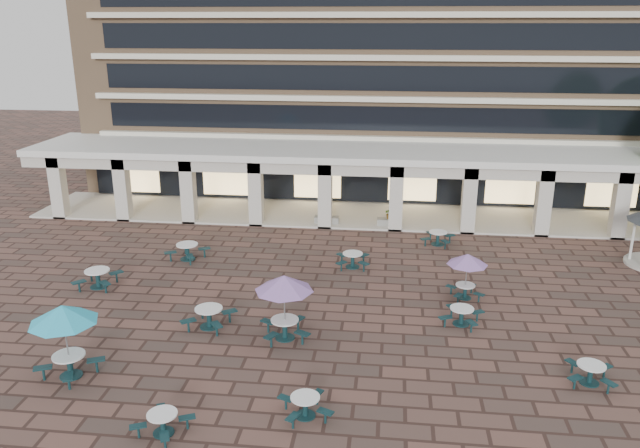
% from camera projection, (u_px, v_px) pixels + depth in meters
% --- Properties ---
extents(ground, '(120.00, 120.00, 0.00)m').
position_uv_depth(ground, '(343.00, 321.00, 25.94)').
color(ground, brown).
rests_on(ground, ground).
extents(apartment_building, '(40.00, 15.50, 25.20)m').
position_uv_depth(apartment_building, '(373.00, 12.00, 46.10)').
color(apartment_building, '#A07C5A').
rests_on(apartment_building, ground).
extents(retail_arcade, '(42.00, 6.60, 4.40)m').
position_uv_depth(retail_arcade, '(363.00, 171.00, 38.99)').
color(retail_arcade, white).
rests_on(retail_arcade, ground).
extents(picnic_table_1, '(1.88, 1.88, 0.70)m').
position_uv_depth(picnic_table_1, '(163.00, 421.00, 18.76)').
color(picnic_table_1, '#123738').
rests_on(picnic_table_1, ground).
extents(picnic_table_2, '(1.92, 1.92, 0.71)m').
position_uv_depth(picnic_table_2, '(305.00, 404.00, 19.58)').
color(picnic_table_2, '#123738').
rests_on(picnic_table_2, ground).
extents(picnic_table_3, '(1.80, 1.80, 0.72)m').
position_uv_depth(picnic_table_3, '(591.00, 372.00, 21.38)').
color(picnic_table_3, '#123738').
rests_on(picnic_table_3, ground).
extents(picnic_table_4, '(2.35, 2.35, 2.71)m').
position_uv_depth(picnic_table_4, '(63.00, 317.00, 21.23)').
color(picnic_table_4, '#123738').
rests_on(picnic_table_4, ground).
extents(picnic_table_6, '(2.30, 2.30, 2.65)m').
position_uv_depth(picnic_table_6, '(284.00, 286.00, 23.86)').
color(picnic_table_6, '#123738').
rests_on(picnic_table_6, ground).
extents(picnic_table_7, '(1.97, 1.97, 0.74)m').
position_uv_depth(picnic_table_7, '(462.00, 314.00, 25.57)').
color(picnic_table_7, '#123738').
rests_on(picnic_table_7, ground).
extents(picnic_table_8, '(1.96, 1.96, 0.86)m').
position_uv_depth(picnic_table_8, '(98.00, 277.00, 29.14)').
color(picnic_table_8, '#123738').
rests_on(picnic_table_8, ground).
extents(picnic_table_9, '(2.11, 2.11, 0.85)m').
position_uv_depth(picnic_table_9, '(209.00, 316.00, 25.31)').
color(picnic_table_9, '#123738').
rests_on(picnic_table_9, ground).
extents(picnic_table_10, '(1.80, 1.80, 0.77)m').
position_uv_depth(picnic_table_10, '(353.00, 259.00, 31.53)').
color(picnic_table_10, '#123738').
rests_on(picnic_table_10, ground).
extents(picnic_table_11, '(1.83, 1.83, 2.11)m').
position_uv_depth(picnic_table_11, '(467.00, 261.00, 27.58)').
color(picnic_table_11, '#123738').
rests_on(picnic_table_11, ground).
extents(picnic_table_12, '(2.27, 2.27, 0.85)m').
position_uv_depth(picnic_table_12, '(187.00, 250.00, 32.57)').
color(picnic_table_12, '#123738').
rests_on(picnic_table_12, ground).
extents(picnic_table_13, '(2.01, 2.01, 0.76)m').
position_uv_depth(picnic_table_13, '(438.00, 237.00, 34.75)').
color(picnic_table_13, '#123738').
rests_on(picnic_table_13, ground).
extents(planter_left, '(1.50, 0.63, 1.30)m').
position_uv_depth(planter_left, '(327.00, 216.00, 38.19)').
color(planter_left, gray).
rests_on(planter_left, ground).
extents(planter_right, '(1.50, 0.71, 1.18)m').
position_uv_depth(planter_right, '(390.00, 220.00, 37.79)').
color(planter_right, gray).
rests_on(planter_right, ground).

